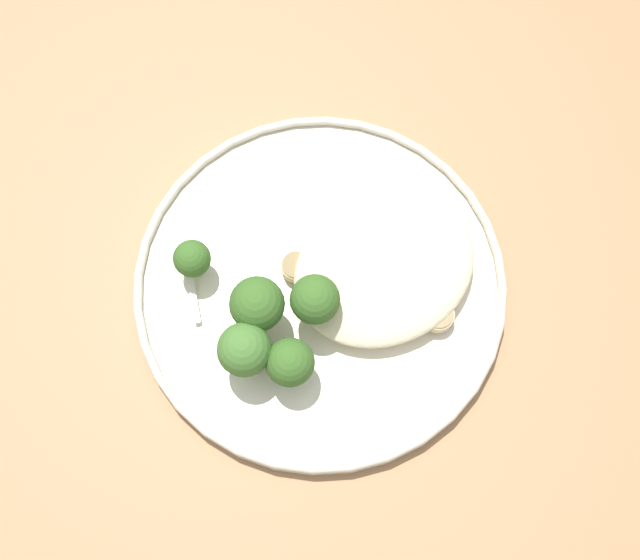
% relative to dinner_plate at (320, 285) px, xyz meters
% --- Properties ---
extents(ground, '(6.00, 6.00, 0.00)m').
position_rel_dinner_plate_xyz_m(ground, '(0.03, -0.05, -0.75)').
color(ground, '#2D2B28').
extents(wooden_dining_table, '(1.40, 1.00, 0.74)m').
position_rel_dinner_plate_xyz_m(wooden_dining_table, '(0.03, -0.05, -0.09)').
color(wooden_dining_table, '#9E754C').
rests_on(wooden_dining_table, ground).
extents(dinner_plate, '(0.29, 0.29, 0.02)m').
position_rel_dinner_plate_xyz_m(dinner_plate, '(0.00, 0.00, 0.00)').
color(dinner_plate, beige).
rests_on(dinner_plate, wooden_dining_table).
extents(noodle_bed, '(0.14, 0.12, 0.03)m').
position_rel_dinner_plate_xyz_m(noodle_bed, '(-0.05, 0.02, 0.02)').
color(noodle_bed, beige).
rests_on(noodle_bed, dinner_plate).
extents(seared_scallop_left_edge, '(0.02, 0.02, 0.01)m').
position_rel_dinner_plate_xyz_m(seared_scallop_left_edge, '(-0.06, 0.07, 0.01)').
color(seared_scallop_left_edge, '#E5C689').
rests_on(seared_scallop_left_edge, dinner_plate).
extents(seared_scallop_tilted_round, '(0.02, 0.02, 0.01)m').
position_rel_dinner_plate_xyz_m(seared_scallop_tilted_round, '(0.01, -0.02, 0.01)').
color(seared_scallop_tilted_round, '#DBB77A').
rests_on(seared_scallop_tilted_round, dinner_plate).
extents(seared_scallop_front_small, '(0.03, 0.03, 0.01)m').
position_rel_dinner_plate_xyz_m(seared_scallop_front_small, '(-0.03, 0.05, 0.01)').
color(seared_scallop_front_small, beige).
rests_on(seared_scallop_front_small, dinner_plate).
extents(seared_scallop_on_noodles, '(0.02, 0.02, 0.02)m').
position_rel_dinner_plate_xyz_m(seared_scallop_on_noodles, '(-0.05, 0.03, 0.01)').
color(seared_scallop_on_noodles, beige).
rests_on(seared_scallop_on_noodles, dinner_plate).
extents(broccoli_floret_small_sprig, '(0.04, 0.04, 0.06)m').
position_rel_dinner_plate_xyz_m(broccoli_floret_small_sprig, '(0.02, 0.02, 0.04)').
color(broccoli_floret_small_sprig, '#7A994C').
rests_on(broccoli_floret_small_sprig, dinner_plate).
extents(broccoli_floret_center_pile, '(0.04, 0.04, 0.06)m').
position_rel_dinner_plate_xyz_m(broccoli_floret_center_pile, '(0.08, 0.02, 0.04)').
color(broccoli_floret_center_pile, '#89A356').
rests_on(broccoli_floret_center_pile, dinner_plate).
extents(broccoli_floret_tall_stalk, '(0.04, 0.04, 0.06)m').
position_rel_dinner_plate_xyz_m(broccoli_floret_tall_stalk, '(0.05, 0.00, 0.04)').
color(broccoli_floret_tall_stalk, '#89A356').
rests_on(broccoli_floret_tall_stalk, dinner_plate).
extents(broccoli_floret_rear_charred, '(0.04, 0.04, 0.05)m').
position_rel_dinner_plate_xyz_m(broccoli_floret_rear_charred, '(0.05, 0.05, 0.03)').
color(broccoli_floret_rear_charred, '#7A994C').
rests_on(broccoli_floret_rear_charred, dinner_plate).
extents(broccoli_floret_split_head, '(0.03, 0.03, 0.04)m').
position_rel_dinner_plate_xyz_m(broccoli_floret_split_head, '(0.08, -0.06, 0.03)').
color(broccoli_floret_split_head, '#7A994C').
rests_on(broccoli_floret_split_head, dinner_plate).
extents(onion_sliver_curled_piece, '(0.01, 0.05, 0.00)m').
position_rel_dinner_plate_xyz_m(onion_sliver_curled_piece, '(0.05, -0.00, 0.01)').
color(onion_sliver_curled_piece, silver).
rests_on(onion_sliver_curled_piece, dinner_plate).
extents(onion_sliver_long_sliver, '(0.02, 0.04, 0.00)m').
position_rel_dinner_plate_xyz_m(onion_sliver_long_sliver, '(0.09, -0.04, 0.01)').
color(onion_sliver_long_sliver, silver).
rests_on(onion_sliver_long_sliver, dinner_plate).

